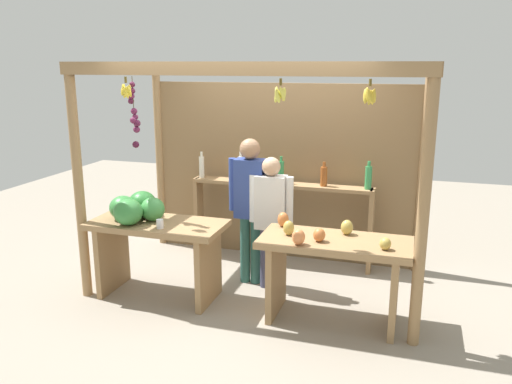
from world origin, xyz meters
The scene contains 7 objects.
ground_plane centered at (0.00, 0.00, 0.00)m, with size 12.00×12.00×0.00m, color gray.
market_stall centered at (-0.01, 0.42, 1.38)m, with size 3.44×1.85×2.40m.
fruit_counter_left centered at (-1.02, -0.65, 0.74)m, with size 1.39×0.73×1.08m.
fruit_counter_right centered at (0.90, -0.65, 0.61)m, with size 1.39×0.64×0.96m.
bottle_shelf_unit centered at (0.07, 0.65, 0.79)m, with size 2.21×0.22×1.35m.
vendor_man centered at (-0.11, -0.04, 0.97)m, with size 0.48×0.22×1.62m.
vendor_woman centered at (0.14, -0.11, 0.86)m, with size 0.48×0.20×1.45m.
Camera 1 is at (1.56, -5.17, 2.39)m, focal length 36.22 mm.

